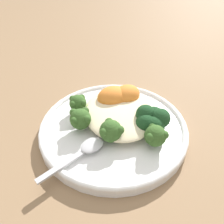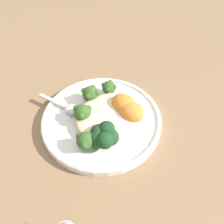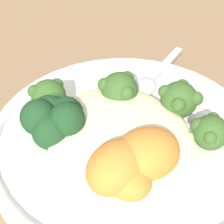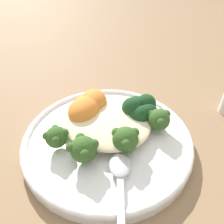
{
  "view_description": "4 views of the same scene",
  "coord_description": "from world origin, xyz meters",
  "px_view_note": "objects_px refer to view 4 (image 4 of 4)",
  "views": [
    {
      "loc": [
        0.31,
        -0.07,
        0.3
      ],
      "look_at": [
        0.03,
        -0.01,
        0.06
      ],
      "focal_mm": 35.0,
      "sensor_mm": 36.0,
      "label": 1
    },
    {
      "loc": [
        0.15,
        0.29,
        0.4
      ],
      "look_at": [
        -0.0,
        0.02,
        0.05
      ],
      "focal_mm": 35.0,
      "sensor_mm": 36.0,
      "label": 2
    },
    {
      "loc": [
        -0.22,
        0.14,
        0.28
      ],
      "look_at": [
        0.03,
        0.01,
        0.04
      ],
      "focal_mm": 60.0,
      "sensor_mm": 36.0,
      "label": 3
    },
    {
      "loc": [
        0.15,
        -0.22,
        0.27
      ],
      "look_at": [
        0.01,
        0.02,
        0.05
      ],
      "focal_mm": 35.0,
      "sensor_mm": 36.0,
      "label": 4
    }
  ],
  "objects_px": {
    "broccoli_stalk_0": "(69,133)",
    "broccoli_stalk_1": "(87,145)",
    "sweet_potato_chunk_1": "(89,104)",
    "broccoli_stalk_3": "(148,121)",
    "spoon": "(120,173)",
    "plate": "(108,138)",
    "kale_tuft": "(140,109)",
    "quinoa_mound": "(103,120)",
    "broccoli_stalk_2": "(121,136)",
    "sweet_potato_chunk_2": "(84,110)",
    "sweet_potato_chunk_0": "(93,102)"
  },
  "relations": [
    {
      "from": "kale_tuft",
      "to": "spoon",
      "type": "bearing_deg",
      "value": -76.8
    },
    {
      "from": "broccoli_stalk_3",
      "to": "sweet_potato_chunk_1",
      "type": "distance_m",
      "value": 0.11
    },
    {
      "from": "plate",
      "to": "broccoli_stalk_2",
      "type": "height_order",
      "value": "broccoli_stalk_2"
    },
    {
      "from": "sweet_potato_chunk_1",
      "to": "sweet_potato_chunk_2",
      "type": "distance_m",
      "value": 0.03
    },
    {
      "from": "broccoli_stalk_3",
      "to": "spoon",
      "type": "height_order",
      "value": "broccoli_stalk_3"
    },
    {
      "from": "broccoli_stalk_0",
      "to": "sweet_potato_chunk_2",
      "type": "height_order",
      "value": "sweet_potato_chunk_2"
    },
    {
      "from": "sweet_potato_chunk_2",
      "to": "spoon",
      "type": "bearing_deg",
      "value": -32.45
    },
    {
      "from": "quinoa_mound",
      "to": "sweet_potato_chunk_2",
      "type": "xyz_separation_m",
      "value": [
        -0.04,
        -0.0,
        0.01
      ]
    },
    {
      "from": "broccoli_stalk_2",
      "to": "sweet_potato_chunk_0",
      "type": "height_order",
      "value": "sweet_potato_chunk_0"
    },
    {
      "from": "quinoa_mound",
      "to": "spoon",
      "type": "xyz_separation_m",
      "value": [
        0.07,
        -0.07,
        -0.01
      ]
    },
    {
      "from": "plate",
      "to": "sweet_potato_chunk_0",
      "type": "distance_m",
      "value": 0.07
    },
    {
      "from": "plate",
      "to": "spoon",
      "type": "relative_size",
      "value": 2.39
    },
    {
      "from": "broccoli_stalk_2",
      "to": "sweet_potato_chunk_1",
      "type": "xyz_separation_m",
      "value": [
        -0.09,
        0.04,
        -0.0
      ]
    },
    {
      "from": "broccoli_stalk_0",
      "to": "spoon",
      "type": "xyz_separation_m",
      "value": [
        0.1,
        -0.02,
        -0.01
      ]
    },
    {
      "from": "broccoli_stalk_0",
      "to": "sweet_potato_chunk_2",
      "type": "xyz_separation_m",
      "value": [
        -0.01,
        0.05,
        0.01
      ]
    },
    {
      "from": "broccoli_stalk_0",
      "to": "sweet_potato_chunk_1",
      "type": "xyz_separation_m",
      "value": [
        -0.02,
        0.08,
        0.0
      ]
    },
    {
      "from": "broccoli_stalk_0",
      "to": "kale_tuft",
      "type": "bearing_deg",
      "value": 173.34
    },
    {
      "from": "sweet_potato_chunk_2",
      "to": "spoon",
      "type": "relative_size",
      "value": 0.56
    },
    {
      "from": "spoon",
      "to": "quinoa_mound",
      "type": "bearing_deg",
      "value": -164.91
    },
    {
      "from": "plate",
      "to": "quinoa_mound",
      "type": "xyz_separation_m",
      "value": [
        -0.02,
        0.01,
        0.02
      ]
    },
    {
      "from": "broccoli_stalk_2",
      "to": "spoon",
      "type": "relative_size",
      "value": 0.82
    },
    {
      "from": "broccoli_stalk_0",
      "to": "spoon",
      "type": "relative_size",
      "value": 0.94
    },
    {
      "from": "broccoli_stalk_0",
      "to": "kale_tuft",
      "type": "xyz_separation_m",
      "value": [
        0.07,
        0.11,
        0.01
      ]
    },
    {
      "from": "broccoli_stalk_1",
      "to": "kale_tuft",
      "type": "distance_m",
      "value": 0.12
    },
    {
      "from": "broccoli_stalk_0",
      "to": "broccoli_stalk_2",
      "type": "xyz_separation_m",
      "value": [
        0.07,
        0.03,
        0.0
      ]
    },
    {
      "from": "broccoli_stalk_2",
      "to": "sweet_potato_chunk_2",
      "type": "relative_size",
      "value": 1.48
    },
    {
      "from": "plate",
      "to": "broccoli_stalk_2",
      "type": "relative_size",
      "value": 2.89
    },
    {
      "from": "sweet_potato_chunk_1",
      "to": "broccoli_stalk_3",
      "type": "bearing_deg",
      "value": 6.15
    },
    {
      "from": "spoon",
      "to": "plate",
      "type": "bearing_deg",
      "value": -167.19
    },
    {
      "from": "quinoa_mound",
      "to": "broccoli_stalk_1",
      "type": "relative_size",
      "value": 1.46
    },
    {
      "from": "quinoa_mound",
      "to": "sweet_potato_chunk_2",
      "type": "relative_size",
      "value": 2.44
    },
    {
      "from": "plate",
      "to": "spoon",
      "type": "xyz_separation_m",
      "value": [
        0.06,
        -0.06,
        0.01
      ]
    },
    {
      "from": "sweet_potato_chunk_0",
      "to": "broccoli_stalk_2",
      "type": "bearing_deg",
      "value": -29.73
    },
    {
      "from": "broccoli_stalk_0",
      "to": "broccoli_stalk_2",
      "type": "relative_size",
      "value": 1.15
    },
    {
      "from": "broccoli_stalk_2",
      "to": "broccoli_stalk_3",
      "type": "bearing_deg",
      "value": 93.81
    },
    {
      "from": "quinoa_mound",
      "to": "broccoli_stalk_2",
      "type": "distance_m",
      "value": 0.05
    },
    {
      "from": "broccoli_stalk_2",
      "to": "kale_tuft",
      "type": "xyz_separation_m",
      "value": [
        -0.0,
        0.07,
        0.0
      ]
    },
    {
      "from": "broccoli_stalk_0",
      "to": "broccoli_stalk_1",
      "type": "distance_m",
      "value": 0.04
    },
    {
      "from": "spoon",
      "to": "kale_tuft",
      "type": "bearing_deg",
      "value": 163.11
    },
    {
      "from": "broccoli_stalk_1",
      "to": "broccoli_stalk_3",
      "type": "xyz_separation_m",
      "value": [
        0.05,
        0.1,
        -0.0
      ]
    },
    {
      "from": "sweet_potato_chunk_0",
      "to": "spoon",
      "type": "distance_m",
      "value": 0.15
    },
    {
      "from": "broccoli_stalk_0",
      "to": "sweet_potato_chunk_1",
      "type": "distance_m",
      "value": 0.08
    },
    {
      "from": "sweet_potato_chunk_1",
      "to": "kale_tuft",
      "type": "height_order",
      "value": "kale_tuft"
    },
    {
      "from": "kale_tuft",
      "to": "broccoli_stalk_0",
      "type": "bearing_deg",
      "value": -124.12
    },
    {
      "from": "broccoli_stalk_2",
      "to": "sweet_potato_chunk_2",
      "type": "height_order",
      "value": "sweet_potato_chunk_2"
    },
    {
      "from": "broccoli_stalk_0",
      "to": "sweet_potato_chunk_0",
      "type": "distance_m",
      "value": 0.08
    },
    {
      "from": "quinoa_mound",
      "to": "sweet_potato_chunk_1",
      "type": "relative_size",
      "value": 3.12
    },
    {
      "from": "quinoa_mound",
      "to": "broccoli_stalk_2",
      "type": "bearing_deg",
      "value": -26.92
    },
    {
      "from": "quinoa_mound",
      "to": "broccoli_stalk_1",
      "type": "distance_m",
      "value": 0.07
    },
    {
      "from": "broccoli_stalk_1",
      "to": "spoon",
      "type": "relative_size",
      "value": 0.93
    }
  ]
}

